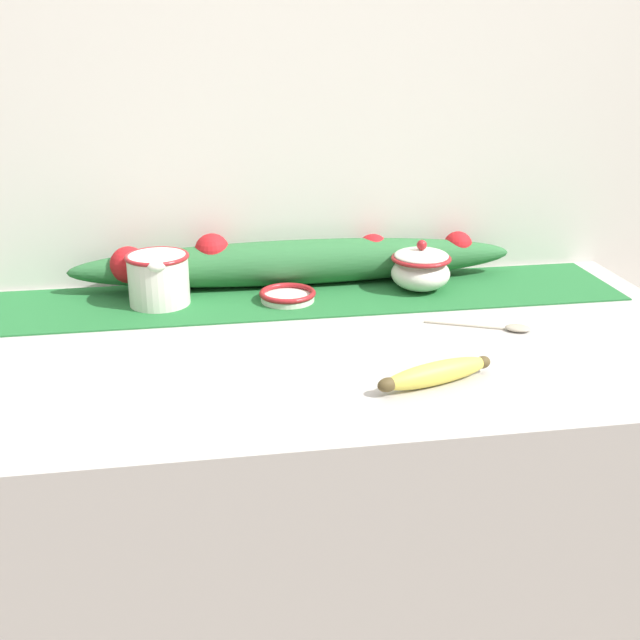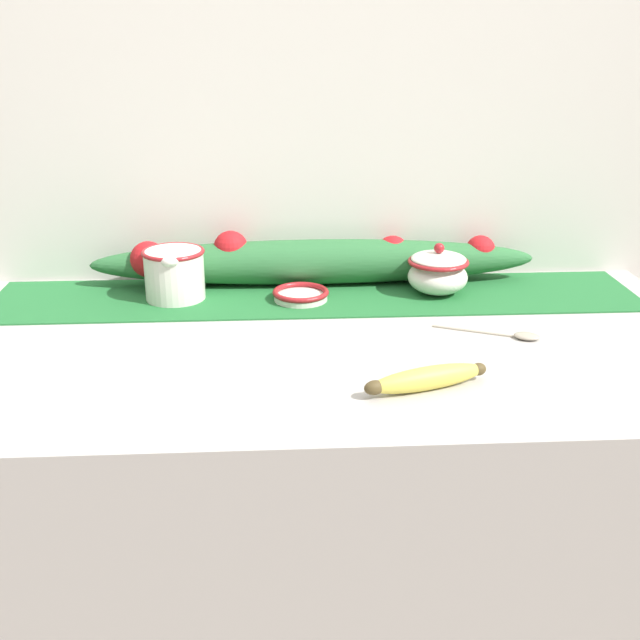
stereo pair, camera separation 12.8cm
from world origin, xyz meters
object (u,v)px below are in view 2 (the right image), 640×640
Objects in this scene: cream_pitcher at (174,272)px; banana at (427,378)px; spoon at (520,336)px; small_dish at (301,295)px; sugar_bowl at (438,272)px.

banana is at bearing -46.05° from cream_pitcher.
spoon is (0.19, 0.19, -0.01)m from banana.
cream_pitcher is 0.24m from small_dish.
small_dish is (-0.26, -0.02, -0.03)m from sugar_bowl.
sugar_bowl is at bearing 76.84° from banana.
small_dish is at bearing -174.93° from sugar_bowl.
small_dish is 0.55× the size of banana.
sugar_bowl reaches higher than spoon.
cream_pitcher is 0.58m from banana.
banana is at bearing -67.06° from small_dish.
small_dish is at bearing 174.06° from spoon.
small_dish is at bearing -5.87° from cream_pitcher.
cream_pitcher is 0.78× the size of spoon.
cream_pitcher is at bearing 174.13° from small_dish.
banana is (0.40, -0.42, -0.04)m from cream_pitcher.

